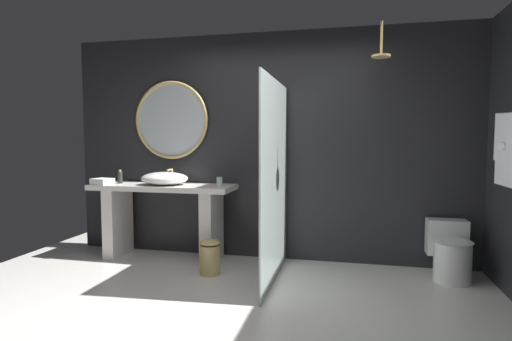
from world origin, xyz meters
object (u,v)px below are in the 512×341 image
Objects in this scene: round_wall_mirror at (171,120)px; folded_hand_towel at (102,182)px; waste_bin at (210,257)px; tumbler_cup at (219,181)px; soap_dispenser at (120,177)px; rain_shower_head at (381,52)px; toilet at (450,252)px; vessel_sink at (165,178)px.

folded_hand_towel is at bearing -147.80° from round_wall_mirror.
tumbler_cup is at bearing 95.18° from waste_bin.
soap_dispenser reaches higher than tumbler_cup.
rain_shower_head is at bearing -4.34° from soap_dispenser.
tumbler_cup is 0.18× the size of toilet.
tumbler_cup is at bearing -18.14° from round_wall_mirror.
rain_shower_head is 0.94× the size of waste_bin.
rain_shower_head is 2.08m from toilet.
rain_shower_head is at bearing -11.36° from round_wall_mirror.
folded_hand_towel reaches higher than toilet.
tumbler_cup is 2.15m from rain_shower_head.
toilet is (0.72, 0.21, -1.94)m from rain_shower_head.
tumbler_cup is 0.61× the size of soap_dispenser.
tumbler_cup reaches higher than folded_hand_towel.
folded_hand_towel is (-3.76, -0.15, 0.63)m from toilet.
toilet is 2.41m from waste_bin.
rain_shower_head reaches higher than vessel_sink.
tumbler_cup is 0.27× the size of waste_bin.
folded_hand_towel is at bearing -126.35° from soap_dispenser.
soap_dispenser is at bearing 161.58° from waste_bin.
vessel_sink is at bearing -82.31° from round_wall_mirror.
round_wall_mirror is 1.74m from waste_bin.
round_wall_mirror is 2.49m from rain_shower_head.
soap_dispenser is (-0.59, 0.03, -0.00)m from vessel_sink.
waste_bin is (-2.37, -0.40, -0.09)m from toilet.
vessel_sink is 1.09m from waste_bin.
rain_shower_head reaches higher than toilet.
toilet is (3.05, 0.02, -0.67)m from vessel_sink.
vessel_sink is at bearing -174.05° from tumbler_cup.
tumbler_cup is at bearing 5.95° from vessel_sink.
vessel_sink is at bearing 10.82° from folded_hand_towel.
tumbler_cup is 0.29× the size of rain_shower_head.
soap_dispenser is 0.79× the size of folded_hand_towel.
vessel_sink is 3.37× the size of soap_dispenser.
vessel_sink is 0.59m from soap_dispenser.
toilet is at bearing 15.96° from rain_shower_head.
soap_dispenser is at bearing 175.66° from rain_shower_head.
folded_hand_towel is at bearing -171.46° from tumbler_cup.
soap_dispenser is at bearing 179.74° from toilet.
waste_bin is at bearing -170.32° from toilet.
rain_shower_head is at bearing -4.63° from vessel_sink.
vessel_sink is 1.61× the size of rain_shower_head.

